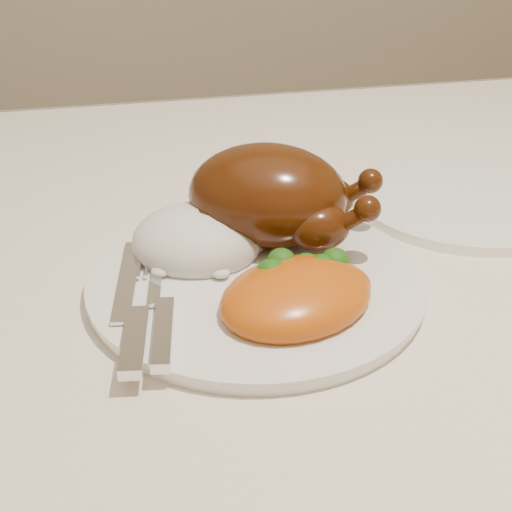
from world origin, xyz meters
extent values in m
cube|color=brown|center=(0.00, 0.00, 0.74)|extent=(1.60, 0.90, 0.04)
cube|color=white|center=(0.00, 0.00, 0.76)|extent=(1.72, 1.02, 0.01)
cube|color=white|center=(0.00, 0.51, 0.68)|extent=(1.72, 0.01, 0.18)
cylinder|color=white|center=(-0.15, -0.06, 0.77)|extent=(0.36, 0.36, 0.01)
cylinder|color=white|center=(0.11, 0.06, 0.77)|extent=(0.32, 0.32, 0.01)
ellipsoid|color=#471C07|center=(-0.13, 0.01, 0.83)|extent=(0.18, 0.16, 0.10)
ellipsoid|color=#471C07|center=(-0.14, 0.00, 0.85)|extent=(0.09, 0.08, 0.04)
ellipsoid|color=#471C07|center=(-0.09, -0.04, 0.81)|extent=(0.06, 0.04, 0.04)
sphere|color=#471C07|center=(-0.05, -0.06, 0.84)|extent=(0.02, 0.02, 0.02)
ellipsoid|color=#471C07|center=(-0.07, 0.02, 0.81)|extent=(0.06, 0.04, 0.04)
sphere|color=#471C07|center=(-0.03, 0.00, 0.84)|extent=(0.02, 0.02, 0.02)
sphere|color=#471C07|center=(-0.19, -0.01, 0.81)|extent=(0.03, 0.03, 0.03)
sphere|color=#471C07|center=(-0.16, 0.06, 0.81)|extent=(0.03, 0.03, 0.03)
ellipsoid|color=white|center=(-0.20, 0.00, 0.79)|extent=(0.15, 0.14, 0.06)
ellipsoid|color=#DD5D0E|center=(-0.13, -0.11, 0.79)|extent=(0.17, 0.15, 0.05)
ellipsoid|color=#DD5D0E|center=(-0.10, -0.10, 0.79)|extent=(0.06, 0.06, 0.03)
ellipsoid|color=#18420B|center=(-0.10, -0.09, 0.80)|extent=(0.03, 0.03, 0.03)
ellipsoid|color=#18420B|center=(-0.11, -0.08, 0.80)|extent=(0.03, 0.03, 0.03)
ellipsoid|color=#18420B|center=(-0.14, -0.08, 0.80)|extent=(0.02, 0.02, 0.02)
ellipsoid|color=#18420B|center=(-0.09, -0.08, 0.80)|extent=(0.03, 0.03, 0.02)
ellipsoid|color=#18420B|center=(-0.15, -0.09, 0.80)|extent=(0.03, 0.03, 0.03)
ellipsoid|color=#18420B|center=(-0.14, -0.11, 0.80)|extent=(0.03, 0.03, 0.03)
cube|color=silver|center=(-0.27, -0.05, 0.78)|extent=(0.03, 0.13, 0.00)
cube|color=silver|center=(-0.27, -0.14, 0.79)|extent=(0.03, 0.08, 0.01)
cube|color=silver|center=(-0.24, -0.14, 0.79)|extent=(0.03, 0.09, 0.01)
cube|color=silver|center=(-0.24, -0.05, 0.79)|extent=(0.03, 0.09, 0.00)
camera|label=1|loc=(-0.27, -0.59, 1.11)|focal=50.00mm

